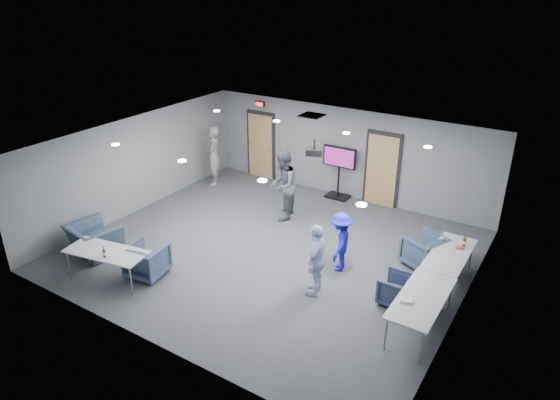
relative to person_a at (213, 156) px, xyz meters
The scene contains 28 objects.
floor 4.78m from the person_a, 33.65° to the right, with size 9.00×9.00×0.00m, color #383A40.
ceiling 5.00m from the person_a, 33.65° to the right, with size 9.00×9.00×0.00m, color silver.
wall_back 4.16m from the person_a, 19.80° to the left, with size 9.00×0.02×2.70m, color slate.
wall_front 7.67m from the person_a, 59.41° to the right, with size 9.00×0.02×2.70m, color slate.
wall_left 2.69m from the person_a, 103.01° to the right, with size 0.02×8.00×2.70m, color slate.
wall_right 8.80m from the person_a, 17.18° to the right, with size 0.02×8.00×2.70m, color slate.
door_left 1.63m from the person_a, 56.45° to the left, with size 1.06×0.17×2.24m.
door_right 5.28m from the person_a, 14.91° to the left, with size 1.06×0.17×2.24m.
exit_sign 2.20m from the person_a, 56.06° to the left, with size 0.32×0.08×0.16m.
hvac_diffuser 3.82m from the person_a, ahead, with size 0.60×0.60×0.03m, color black.
downlights 5.00m from the person_a, 33.65° to the right, with size 6.18×3.78×0.02m.
person_a is the anchor object (origin of this frame).
person_b 3.31m from the person_a, 16.43° to the right, with size 0.95×0.74×1.96m, color #505460.
person_c 6.70m from the person_a, 32.27° to the right, with size 0.94×0.39×1.61m, color #C6CFFF.
person_d 6.20m from the person_a, 23.56° to the right, with size 0.91×0.52×1.41m, color #1D1EBD.
chair_right_a 7.39m from the person_a, 10.17° to the right, with size 0.82×0.85×0.77m, color #3A4C65.
chair_right_b 7.88m from the person_a, 22.61° to the right, with size 0.67×0.69×0.63m, color #37405F.
chair_front_a 5.47m from the person_a, 66.60° to the right, with size 0.80×0.82×0.75m, color #3E4C6B.
chair_front_b 5.04m from the person_a, 85.55° to the right, with size 1.15×1.01×0.75m, color #35465C.
table_right_a 8.08m from the person_a, 12.11° to the right, with size 0.76×1.84×0.73m.
table_right_b 8.68m from the person_a, 24.47° to the right, with size 0.81×1.94×0.73m.
table_front_left 5.83m from the person_a, 74.08° to the right, with size 1.92×1.07×0.73m.
bottle_front 6.05m from the person_a, 72.90° to the right, with size 0.06×0.06×0.25m.
bottle_right 8.17m from the person_a, ahead, with size 0.07×0.07×0.29m.
snack_box 8.14m from the person_a, ahead, with size 0.16×0.11×0.04m, color red.
wrapper 8.63m from the person_a, 26.83° to the right, with size 0.22×0.15×0.05m, color white.
tv_stand 4.01m from the person_a, 16.65° to the left, with size 1.04×0.50×1.60m.
projector 5.04m from the person_a, 20.45° to the right, with size 0.48×0.45×0.37m.
Camera 1 is at (5.88, -8.88, 6.18)m, focal length 32.00 mm.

